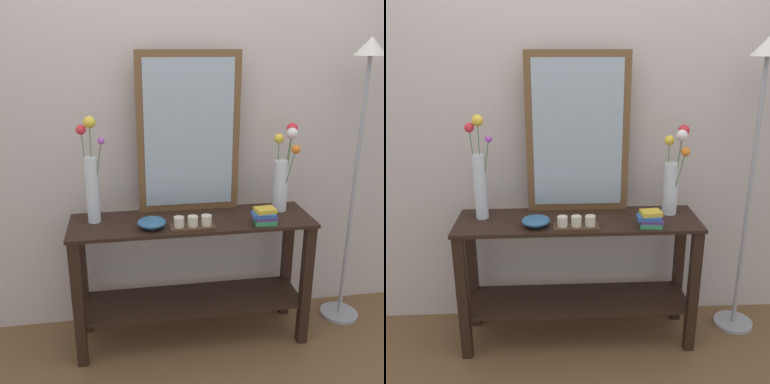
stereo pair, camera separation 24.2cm
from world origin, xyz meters
The scene contains 10 objects.
ground_plane centered at (0.00, 0.00, -0.01)m, with size 7.00×6.00×0.02m, color brown.
wall_back centered at (0.00, 0.31, 1.35)m, with size 6.40×0.08×2.70m, color beige.
console_table centered at (0.00, 0.00, 0.48)m, with size 1.36×0.38×0.77m.
mirror_leaning centered at (0.01, 0.16, 1.22)m, with size 0.58×0.03×0.91m.
tall_vase_left centered at (-0.54, 0.05, 1.02)m, with size 0.14×0.07×0.58m.
vase_right centered at (0.54, 0.06, 1.00)m, with size 0.15×0.17×0.51m.
candle_tray centered at (-0.01, -0.12, 0.80)m, with size 0.24×0.09×0.07m.
decorative_bowl centered at (-0.23, -0.08, 0.80)m, with size 0.15×0.15×0.06m.
book_stack centered at (0.38, -0.12, 0.81)m, with size 0.14×0.11×0.09m.
floor_lamp centered at (1.00, 0.07, 1.18)m, with size 0.24×0.24×1.74m.
Camera 2 is at (-0.12, -2.30, 1.71)m, focal length 41.44 mm.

